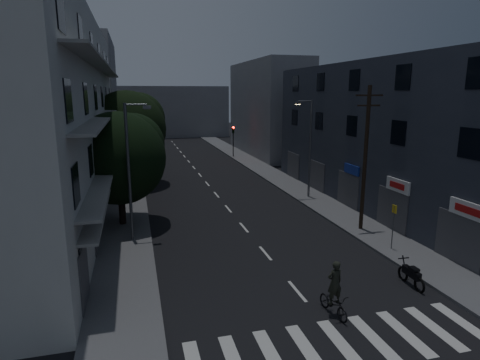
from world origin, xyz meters
name	(u,v)px	position (x,y,z in m)	size (l,w,h in m)	color
ground	(206,183)	(0.00, 25.00, 0.00)	(160.00, 160.00, 0.00)	black
sidewalk_left	(128,186)	(-7.50, 25.00, 0.07)	(3.00, 90.00, 0.15)	#565659
sidewalk_right	(278,178)	(7.50, 25.00, 0.07)	(3.00, 90.00, 0.15)	#565659
crosswalk	(341,344)	(0.00, -2.00, 0.00)	(10.90, 3.00, 0.01)	beige
lane_markings	(197,171)	(0.00, 31.25, 0.01)	(0.15, 60.50, 0.01)	beige
building_left	(56,117)	(-11.98, 18.00, 6.99)	(7.00, 36.00, 14.00)	#B6B7B1
building_right	(383,135)	(11.99, 14.00, 5.50)	(6.19, 28.00, 11.00)	#2B2F3A
building_far_left	(93,98)	(-12.00, 48.00, 8.00)	(6.00, 20.00, 16.00)	slate
building_far_right	(267,109)	(12.00, 42.00, 6.50)	(6.00, 20.00, 13.00)	slate
building_far_end	(167,112)	(0.00, 70.00, 5.00)	(24.00, 8.00, 10.00)	slate
tree_near	(120,155)	(-7.65, 13.49, 4.80)	(6.02, 6.02, 7.43)	black
tree_mid	(128,126)	(-7.17, 25.75, 5.66)	(7.16, 7.16, 8.81)	black
tree_far	(129,130)	(-7.20, 36.58, 4.36)	(5.43, 5.43, 6.72)	black
traffic_signal_far_right	(233,135)	(6.41, 39.81, 3.10)	(0.28, 0.37, 4.10)	black
traffic_signal_far_left	(137,138)	(-6.37, 39.48, 3.10)	(0.28, 0.37, 4.10)	black
street_lamp_left_near	(131,166)	(-6.98, 10.30, 4.60)	(1.51, 0.25, 8.00)	#55585C
street_lamp_right	(309,144)	(7.16, 16.91, 4.60)	(1.51, 0.25, 8.00)	#5A5B62
street_lamp_left_far	(128,132)	(-7.26, 31.02, 4.60)	(1.51, 0.25, 8.00)	#5A5C62
utility_pole	(365,156)	(7.12, 8.50, 4.87)	(1.80, 0.24, 9.00)	black
bus_stop_sign	(394,219)	(6.93, 5.00, 1.89)	(0.06, 0.35, 2.52)	#595B60
motorcycle	(411,276)	(5.27, 1.18, 0.49)	(0.56, 1.94, 1.24)	black
cyclist	(334,297)	(0.63, -0.17, 0.77)	(0.88, 1.88, 2.29)	black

